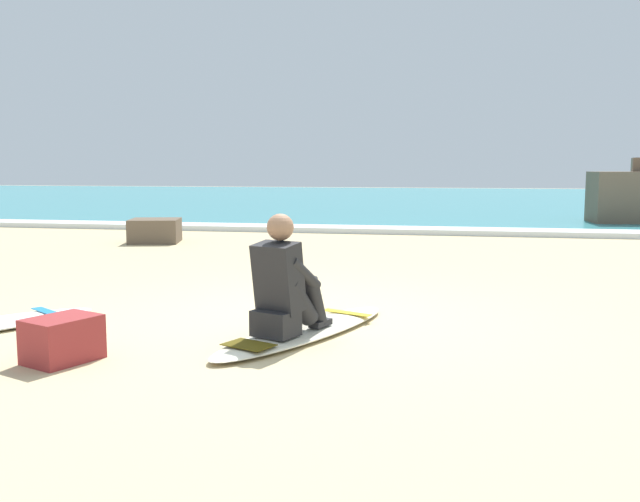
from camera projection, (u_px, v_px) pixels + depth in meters
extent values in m
plane|color=#CCB584|center=(292.00, 320.00, 6.24)|extent=(80.00, 80.00, 0.00)
cube|color=teal|center=(421.00, 200.00, 27.87)|extent=(80.00, 28.00, 0.10)
cube|color=white|center=(387.00, 230.00, 14.53)|extent=(80.00, 0.90, 0.11)
ellipsoid|color=#EFE5C6|center=(306.00, 330.00, 5.70)|extent=(1.37, 2.30, 0.07)
cube|color=gold|center=(347.00, 313.00, 6.22)|extent=(0.48, 0.28, 0.01)
cube|color=#4C400C|center=(249.00, 345.00, 5.10)|extent=(0.43, 0.36, 0.01)
cube|color=#232326|center=(276.00, 323.00, 5.35)|extent=(0.39, 0.36, 0.20)
cylinder|color=#232326|center=(279.00, 299.00, 5.54)|extent=(0.29, 0.43, 0.43)
cylinder|color=#232326|center=(292.00, 298.00, 5.72)|extent=(0.21, 0.28, 0.42)
cube|color=#232326|center=(296.00, 320.00, 5.81)|extent=(0.17, 0.24, 0.05)
cylinder|color=#232326|center=(300.00, 301.00, 5.43)|extent=(0.29, 0.43, 0.43)
cylinder|color=#232326|center=(315.00, 301.00, 5.60)|extent=(0.21, 0.28, 0.42)
cube|color=#232326|center=(320.00, 323.00, 5.68)|extent=(0.17, 0.24, 0.05)
cube|color=#232326|center=(278.00, 278.00, 5.34)|extent=(0.42, 0.40, 0.57)
sphere|color=#A37556|center=(280.00, 227.00, 5.32)|extent=(0.21, 0.21, 0.21)
cylinder|color=#232326|center=(275.00, 271.00, 5.54)|extent=(0.23, 0.40, 0.31)
cylinder|color=#232326|center=(304.00, 273.00, 5.39)|extent=(0.23, 0.40, 0.31)
cube|color=#1E7FB7|center=(47.00, 311.00, 6.27)|extent=(0.45, 0.35, 0.01)
cube|color=brown|center=(632.00, 199.00, 15.86)|extent=(1.87, 1.26, 1.26)
cube|color=brown|center=(155.00, 231.00, 12.61)|extent=(1.05, 1.01, 0.43)
cube|color=maroon|center=(62.00, 339.00, 4.91)|extent=(0.51, 0.58, 0.32)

